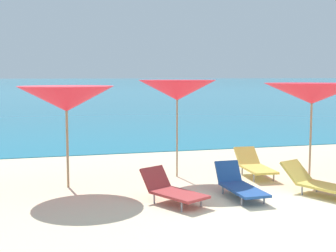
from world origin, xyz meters
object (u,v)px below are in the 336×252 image
(umbrella_3, at_px, (177,90))
(umbrella_4, at_px, (312,94))
(umbrella_2, at_px, (66,99))
(lounge_chair_1, at_px, (254,165))
(lounge_chair_6, at_px, (172,190))
(lounge_chair_0, at_px, (239,185))
(lounge_chair_2, at_px, (318,182))

(umbrella_3, xyz_separation_m, umbrella_4, (3.02, -1.02, -0.08))
(umbrella_2, bearing_deg, umbrella_4, -6.30)
(umbrella_3, relative_size, lounge_chair_1, 1.49)
(umbrella_2, xyz_separation_m, lounge_chair_6, (1.84, -1.87, -1.68))
(lounge_chair_0, height_order, lounge_chair_2, lounge_chair_0)
(lounge_chair_2, distance_m, lounge_chair_6, 3.07)
(lounge_chair_6, bearing_deg, lounge_chair_0, -23.32)
(umbrella_4, xyz_separation_m, lounge_chair_6, (-3.80, -1.25, -1.76))
(lounge_chair_0, relative_size, lounge_chair_1, 0.99)
(lounge_chair_0, bearing_deg, umbrella_2, 151.23)
(umbrella_3, distance_m, umbrella_4, 3.18)
(umbrella_2, height_order, umbrella_3, umbrella_3)
(lounge_chair_0, distance_m, lounge_chair_2, 1.64)
(umbrella_4, relative_size, lounge_chair_6, 1.60)
(umbrella_4, bearing_deg, lounge_chair_1, 156.15)
(umbrella_3, distance_m, lounge_chair_6, 3.02)
(lounge_chair_6, bearing_deg, lounge_chair_1, 6.90)
(umbrella_2, height_order, umbrella_4, umbrella_4)
(umbrella_2, bearing_deg, lounge_chair_0, -28.22)
(umbrella_2, height_order, lounge_chair_6, umbrella_2)
(umbrella_3, xyz_separation_m, lounge_chair_2, (2.28, -2.48, -1.83))
(lounge_chair_0, height_order, lounge_chair_6, lounge_chair_6)
(umbrella_3, distance_m, lounge_chair_2, 3.84)
(umbrella_2, relative_size, umbrella_3, 0.98)
(lounge_chair_1, relative_size, lounge_chair_2, 0.92)
(umbrella_4, height_order, lounge_chair_6, umbrella_4)
(umbrella_4, relative_size, lounge_chair_1, 1.51)
(lounge_chair_0, height_order, lounge_chair_1, lounge_chair_1)
(lounge_chair_1, relative_size, lounge_chair_6, 1.06)
(lounge_chair_0, bearing_deg, umbrella_3, 106.72)
(umbrella_4, distance_m, lounge_chair_1, 2.18)
(umbrella_2, bearing_deg, lounge_chair_1, -1.22)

